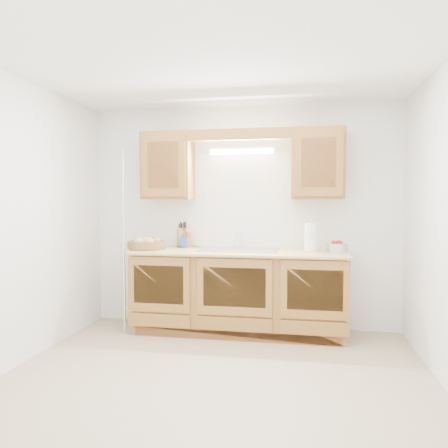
% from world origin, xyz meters
% --- Properties ---
extents(room, '(3.52, 3.50, 2.50)m').
position_xyz_m(room, '(0.00, 0.00, 1.25)').
color(room, tan).
rests_on(room, ground).
extents(base_cabinets, '(2.20, 0.60, 0.86)m').
position_xyz_m(base_cabinets, '(0.00, 1.20, 0.44)').
color(base_cabinets, '#95622B').
rests_on(base_cabinets, ground).
extents(countertop, '(2.30, 0.63, 0.04)m').
position_xyz_m(countertop, '(0.00, 1.19, 0.88)').
color(countertop, tan).
rests_on(countertop, base_cabinets).
extents(upper_cabinet_left, '(0.55, 0.33, 0.75)m').
position_xyz_m(upper_cabinet_left, '(-0.83, 1.33, 1.83)').
color(upper_cabinet_left, '#95622B').
rests_on(upper_cabinet_left, room).
extents(upper_cabinet_right, '(0.55, 0.33, 0.75)m').
position_xyz_m(upper_cabinet_right, '(0.83, 1.33, 1.83)').
color(upper_cabinet_right, '#95622B').
rests_on(upper_cabinet_right, room).
extents(valance, '(2.20, 0.05, 0.12)m').
position_xyz_m(valance, '(0.00, 1.19, 2.14)').
color(valance, '#95622B').
rests_on(valance, room).
extents(fluorescent_fixture, '(0.76, 0.08, 0.08)m').
position_xyz_m(fluorescent_fixture, '(0.00, 1.42, 2.00)').
color(fluorescent_fixture, white).
rests_on(fluorescent_fixture, room).
extents(sink, '(0.84, 0.46, 0.36)m').
position_xyz_m(sink, '(0.00, 1.21, 0.83)').
color(sink, '#9E9EA3').
rests_on(sink, countertop).
extents(wire_shelf_pole, '(0.03, 0.03, 2.00)m').
position_xyz_m(wire_shelf_pole, '(-1.20, 0.94, 1.00)').
color(wire_shelf_pole, silver).
rests_on(wire_shelf_pole, ground).
extents(outlet_plate, '(0.08, 0.01, 0.12)m').
position_xyz_m(outlet_plate, '(0.95, 1.49, 1.15)').
color(outlet_plate, white).
rests_on(outlet_plate, room).
extents(fruit_basket, '(0.53, 0.53, 0.13)m').
position_xyz_m(fruit_basket, '(-1.03, 1.16, 0.96)').
color(fruit_basket, olive).
rests_on(fruit_basket, countertop).
extents(knife_block, '(0.16, 0.20, 0.31)m').
position_xyz_m(knife_block, '(-0.70, 1.44, 1.01)').
color(knife_block, '#95622B').
rests_on(knife_block, countertop).
extents(orange_canister, '(0.08, 0.08, 0.20)m').
position_xyz_m(orange_canister, '(-0.61, 1.40, 1.00)').
color(orange_canister, '#DE550C').
rests_on(orange_canister, countertop).
extents(soap_bottle, '(0.09, 0.09, 0.18)m').
position_xyz_m(soap_bottle, '(-0.64, 1.35, 0.99)').
color(soap_bottle, blue).
rests_on(soap_bottle, countertop).
extents(sponge, '(0.11, 0.09, 0.02)m').
position_xyz_m(sponge, '(-0.54, 1.44, 0.91)').
color(sponge, '#CC333F').
rests_on(sponge, countertop).
extents(paper_towel, '(0.17, 0.17, 0.35)m').
position_xyz_m(paper_towel, '(0.77, 1.22, 1.05)').
color(paper_towel, silver).
rests_on(paper_towel, countertop).
extents(apple_bowl, '(0.29, 0.29, 0.12)m').
position_xyz_m(apple_bowl, '(1.03, 1.27, 0.95)').
color(apple_bowl, silver).
rests_on(apple_bowl, countertop).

